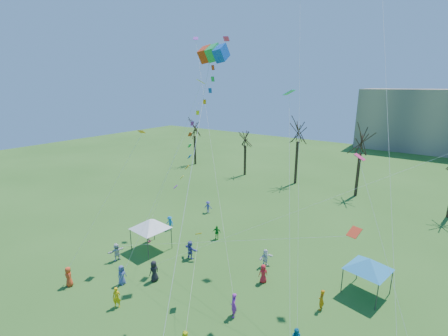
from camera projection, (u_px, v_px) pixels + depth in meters
The scene contains 6 objects.
bare_tree_row at pixel (379, 150), 43.64m from camera, with size 69.39×8.17×11.15m.
big_box_kite at pixel (198, 133), 20.62m from camera, with size 3.64×6.63×19.73m.
canopy_tent_white at pixel (150, 224), 30.94m from camera, with size 4.39×4.39×3.30m.
canopy_tent_blue at pixel (369, 264), 24.29m from camera, with size 4.08×4.08×3.13m.
festival_crowd at pixel (222, 286), 24.50m from camera, with size 28.01×19.53×1.85m.
small_kites_aloft at pixel (271, 107), 23.73m from camera, with size 29.44×16.50×32.47m.
Camera 1 is at (11.18, -10.72, 16.21)m, focal length 25.00 mm.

